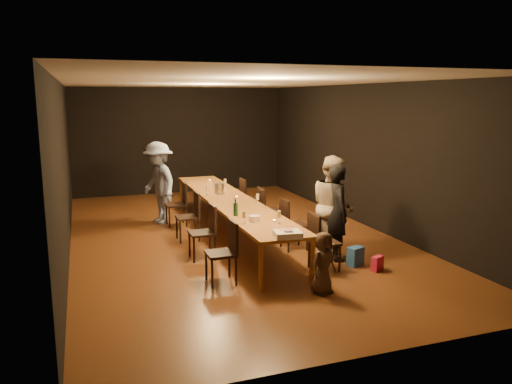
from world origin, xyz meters
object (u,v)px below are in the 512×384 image
object	(u,v)px
chair_right_0	(324,242)
child	(323,263)
chair_right_1	(294,224)
chair_right_3	(251,199)
man_blue	(159,183)
chair_left_3	(176,204)
chair_right_2	(270,210)
birthday_cake	(288,234)
woman_tan	(333,205)
ice_bucket	(219,188)
chair_left_2	(187,217)
plate_stack	(255,219)
champagne_bottle	(236,206)
woman_birthday	(338,212)
table	(230,201)
chair_left_1	(202,232)
chair_left_0	(221,253)

from	to	relation	value
chair_right_0	child	xyz separation A→B (m)	(-0.46, -0.86, -0.02)
chair_right_0	chair_right_1	world-z (taller)	same
chair_right_3	man_blue	xyz separation A→B (m)	(-2.00, 0.37, 0.42)
chair_left_3	chair_right_1	bearing A→B (deg)	-144.69
chair_right_2	birthday_cake	size ratio (longest dim) A/B	2.21
woman_tan	ice_bucket	distance (m)	2.74
chair_right_2	chair_left_2	bearing A→B (deg)	-90.00
birthday_cake	plate_stack	xyz separation A→B (m)	(-0.15, 1.01, 0.01)
chair_right_0	champagne_bottle	world-z (taller)	champagne_bottle
chair_left_2	ice_bucket	bearing A→B (deg)	-50.80
woman_tan	plate_stack	world-z (taller)	woman_tan
woman_birthday	chair_right_3	bearing A→B (deg)	22.12
table	chair_left_3	xyz separation A→B (m)	(-0.85, 1.20, -0.24)
chair_left_3	woman_tan	world-z (taller)	woman_tan
champagne_bottle	chair_right_3	bearing A→B (deg)	65.88
woman_birthday	child	world-z (taller)	woman_birthday
chair_left_2	woman_birthday	distance (m)	2.95
chair_right_1	champagne_bottle	world-z (taller)	champagne_bottle
champagne_bottle	chair_left_1	bearing A→B (deg)	162.12
chair_left_2	chair_right_3	bearing A→B (deg)	-54.78
man_blue	birthday_cake	distance (m)	4.60
chair_right_0	chair_right_2	distance (m)	2.40
chair_left_1	chair_right_2	bearing A→B (deg)	-54.78
chair_right_0	chair_left_3	size ratio (longest dim) A/B	1.00
chair_left_3	child	distance (m)	4.63
chair_right_2	birthday_cake	xyz separation A→B (m)	(-0.84, -2.89, 0.33)
chair_right_1	champagne_bottle	bearing A→B (deg)	-81.31
chair_left_0	chair_right_3	bearing A→B (deg)	-25.28
table	chair_right_1	xyz separation A→B (m)	(0.85, -1.20, -0.24)
champagne_bottle	table	bearing A→B (deg)	77.56
chair_right_3	ice_bucket	distance (m)	1.11
chair_right_0	plate_stack	bearing A→B (deg)	-117.68
table	chair_left_1	world-z (taller)	chair_left_1
man_blue	woman_birthday	bearing A→B (deg)	16.66
chair_left_0	champagne_bottle	bearing A→B (deg)	-28.10
birthday_cake	man_blue	bearing A→B (deg)	113.16
chair_right_0	birthday_cake	world-z (taller)	chair_right_0
chair_right_1	chair_right_3	size ratio (longest dim) A/B	1.00
chair_left_0	champagne_bottle	world-z (taller)	champagne_bottle
birthday_cake	champagne_bottle	distance (m)	1.55
chair_right_0	woman_birthday	size ratio (longest dim) A/B	0.57
chair_right_0	man_blue	bearing A→B (deg)	-153.23
plate_stack	woman_tan	bearing A→B (deg)	6.82
chair_right_3	chair_left_0	xyz separation A→B (m)	(-1.70, -3.60, 0.00)
table	chair_right_3	size ratio (longest dim) A/B	6.45
chair_left_2	woman_tan	distance (m)	2.81
chair_right_0	chair_right_3	bearing A→B (deg)	180.00
chair_right_0	plate_stack	distance (m)	1.17
chair_left_1	plate_stack	bearing A→B (deg)	-133.82
birthday_cake	woman_birthday	bearing A→B (deg)	43.42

